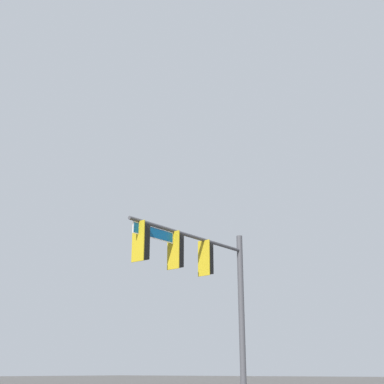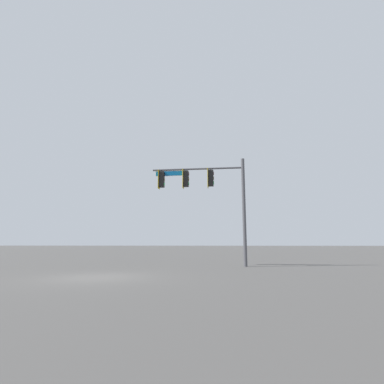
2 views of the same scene
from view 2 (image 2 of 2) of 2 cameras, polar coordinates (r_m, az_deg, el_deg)
ground_plane at (r=14.03m, az=-17.72°, el=-15.25°), size 400.00×400.00×0.00m
signal_pole_near at (r=20.14m, az=3.10°, el=0.41°), size 6.29×0.63×7.08m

